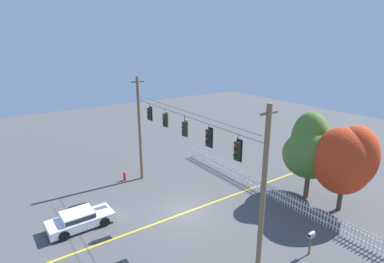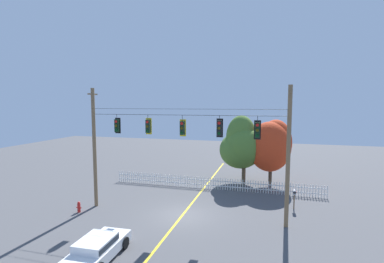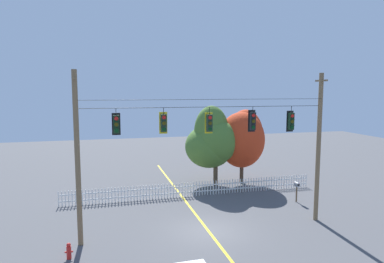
{
  "view_description": "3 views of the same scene",
  "coord_description": "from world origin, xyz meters",
  "px_view_note": "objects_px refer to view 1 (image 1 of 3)",
  "views": [
    {
      "loc": [
        15.76,
        -10.28,
        11.49
      ],
      "look_at": [
        -0.27,
        0.78,
        5.78
      ],
      "focal_mm": 28.28,
      "sensor_mm": 36.0,
      "label": 1
    },
    {
      "loc": [
        5.77,
        -18.28,
        7.79
      ],
      "look_at": [
        0.34,
        1.3,
        5.79
      ],
      "focal_mm": 26.48,
      "sensor_mm": 36.0,
      "label": 2
    },
    {
      "loc": [
        -5.69,
        -18.02,
        7.91
      ],
      "look_at": [
        -0.65,
        1.22,
        5.56
      ],
      "focal_mm": 32.52,
      "sensor_mm": 36.0,
      "label": 3
    }
  ],
  "objects_px": {
    "autumn_maple_near_fence": "(310,151)",
    "fire_hydrant": "(125,176)",
    "traffic_signal_eastbound_side": "(150,114)",
    "parked_car": "(80,219)",
    "traffic_signal_northbound_secondary": "(209,138)",
    "traffic_signal_northbound_primary": "(165,120)",
    "autumn_maple_mid": "(347,159)",
    "traffic_signal_southbound_primary": "(238,151)",
    "roadside_mailbox": "(311,236)",
    "traffic_signal_westbound_side": "(185,129)"
  },
  "relations": [
    {
      "from": "traffic_signal_eastbound_side",
      "to": "autumn_maple_near_fence",
      "type": "xyz_separation_m",
      "value": [
        8.13,
        9.18,
        -2.5
      ]
    },
    {
      "from": "traffic_signal_southbound_primary",
      "to": "parked_car",
      "type": "relative_size",
      "value": 0.37
    },
    {
      "from": "traffic_signal_eastbound_side",
      "to": "autumn_maple_near_fence",
      "type": "relative_size",
      "value": 0.21
    },
    {
      "from": "traffic_signal_northbound_secondary",
      "to": "traffic_signal_southbound_primary",
      "type": "height_order",
      "value": "same"
    },
    {
      "from": "autumn_maple_near_fence",
      "to": "parked_car",
      "type": "relative_size",
      "value": 1.62
    },
    {
      "from": "autumn_maple_mid",
      "to": "roadside_mailbox",
      "type": "bearing_deg",
      "value": -74.19
    },
    {
      "from": "parked_car",
      "to": "traffic_signal_eastbound_side",
      "type": "bearing_deg",
      "value": 111.26
    },
    {
      "from": "autumn_maple_mid",
      "to": "fire_hydrant",
      "type": "height_order",
      "value": "autumn_maple_mid"
    },
    {
      "from": "autumn_maple_near_fence",
      "to": "roadside_mailbox",
      "type": "xyz_separation_m",
      "value": [
        4.46,
        -5.82,
        -2.53
      ]
    },
    {
      "from": "roadside_mailbox",
      "to": "traffic_signal_northbound_primary",
      "type": "bearing_deg",
      "value": -161.67
    },
    {
      "from": "traffic_signal_eastbound_side",
      "to": "fire_hydrant",
      "type": "distance_m",
      "value": 6.46
    },
    {
      "from": "traffic_signal_northbound_primary",
      "to": "traffic_signal_eastbound_side",
      "type": "bearing_deg",
      "value": -180.0
    },
    {
      "from": "traffic_signal_northbound_primary",
      "to": "autumn_maple_mid",
      "type": "height_order",
      "value": "traffic_signal_northbound_primary"
    },
    {
      "from": "autumn_maple_mid",
      "to": "roadside_mailbox",
      "type": "height_order",
      "value": "autumn_maple_mid"
    },
    {
      "from": "autumn_maple_near_fence",
      "to": "autumn_maple_mid",
      "type": "distance_m",
      "value": 2.8
    },
    {
      "from": "parked_car",
      "to": "traffic_signal_southbound_primary",
      "type": "bearing_deg",
      "value": 41.49
    },
    {
      "from": "autumn_maple_near_fence",
      "to": "traffic_signal_eastbound_side",
      "type": "bearing_deg",
      "value": -131.53
    },
    {
      "from": "traffic_signal_eastbound_side",
      "to": "parked_car",
      "type": "bearing_deg",
      "value": -68.74
    },
    {
      "from": "traffic_signal_northbound_secondary",
      "to": "autumn_maple_mid",
      "type": "height_order",
      "value": "traffic_signal_northbound_secondary"
    },
    {
      "from": "autumn_maple_mid",
      "to": "traffic_signal_northbound_primary",
      "type": "bearing_deg",
      "value": -132.44
    },
    {
      "from": "traffic_signal_northbound_primary",
      "to": "traffic_signal_southbound_primary",
      "type": "relative_size",
      "value": 0.92
    },
    {
      "from": "traffic_signal_eastbound_side",
      "to": "roadside_mailbox",
      "type": "height_order",
      "value": "traffic_signal_eastbound_side"
    },
    {
      "from": "traffic_signal_eastbound_side",
      "to": "traffic_signal_southbound_primary",
      "type": "bearing_deg",
      "value": 0.0
    },
    {
      "from": "traffic_signal_eastbound_side",
      "to": "traffic_signal_northbound_secondary",
      "type": "height_order",
      "value": "same"
    },
    {
      "from": "autumn_maple_near_fence",
      "to": "roadside_mailbox",
      "type": "height_order",
      "value": "autumn_maple_near_fence"
    },
    {
      "from": "fire_hydrant",
      "to": "traffic_signal_northbound_primary",
      "type": "bearing_deg",
      "value": 16.7
    },
    {
      "from": "traffic_signal_northbound_primary",
      "to": "roadside_mailbox",
      "type": "bearing_deg",
      "value": 18.33
    },
    {
      "from": "traffic_signal_eastbound_side",
      "to": "parked_car",
      "type": "xyz_separation_m",
      "value": [
        2.55,
        -6.55,
        -5.61
      ]
    },
    {
      "from": "autumn_maple_near_fence",
      "to": "autumn_maple_mid",
      "type": "xyz_separation_m",
      "value": [
        2.79,
        0.09,
        0.18
      ]
    },
    {
      "from": "traffic_signal_northbound_secondary",
      "to": "autumn_maple_near_fence",
      "type": "bearing_deg",
      "value": 86.25
    },
    {
      "from": "fire_hydrant",
      "to": "roadside_mailbox",
      "type": "distance_m",
      "value": 15.76
    },
    {
      "from": "traffic_signal_southbound_primary",
      "to": "autumn_maple_near_fence",
      "type": "relative_size",
      "value": 0.23
    },
    {
      "from": "traffic_signal_westbound_side",
      "to": "parked_car",
      "type": "distance_m",
      "value": 8.92
    },
    {
      "from": "traffic_signal_eastbound_side",
      "to": "traffic_signal_southbound_primary",
      "type": "height_order",
      "value": "same"
    },
    {
      "from": "autumn_maple_mid",
      "to": "autumn_maple_near_fence",
      "type": "bearing_deg",
      "value": -178.21
    },
    {
      "from": "fire_hydrant",
      "to": "traffic_signal_eastbound_side",
      "type": "bearing_deg",
      "value": 31.23
    },
    {
      "from": "traffic_signal_westbound_side",
      "to": "traffic_signal_eastbound_side",
      "type": "bearing_deg",
      "value": -180.0
    },
    {
      "from": "traffic_signal_northbound_secondary",
      "to": "traffic_signal_northbound_primary",
      "type": "bearing_deg",
      "value": -179.99
    },
    {
      "from": "fire_hydrant",
      "to": "parked_car",
      "type": "bearing_deg",
      "value": -45.85
    },
    {
      "from": "fire_hydrant",
      "to": "roadside_mailbox",
      "type": "bearing_deg",
      "value": 17.81
    },
    {
      "from": "traffic_signal_northbound_primary",
      "to": "autumn_maple_near_fence",
      "type": "relative_size",
      "value": 0.21
    },
    {
      "from": "traffic_signal_northbound_primary",
      "to": "autumn_maple_near_fence",
      "type": "xyz_separation_m",
      "value": [
        5.68,
        9.18,
        -2.5
      ]
    },
    {
      "from": "traffic_signal_southbound_primary",
      "to": "traffic_signal_eastbound_side",
      "type": "bearing_deg",
      "value": -180.0
    },
    {
      "from": "traffic_signal_eastbound_side",
      "to": "fire_hydrant",
      "type": "height_order",
      "value": "traffic_signal_eastbound_side"
    },
    {
      "from": "autumn_maple_near_fence",
      "to": "fire_hydrant",
      "type": "distance_m",
      "value": 15.33
    },
    {
      "from": "traffic_signal_northbound_secondary",
      "to": "traffic_signal_southbound_primary",
      "type": "bearing_deg",
      "value": -0.0
    },
    {
      "from": "autumn_maple_mid",
      "to": "parked_car",
      "type": "relative_size",
      "value": 1.53
    },
    {
      "from": "autumn_maple_near_fence",
      "to": "fire_hydrant",
      "type": "relative_size",
      "value": 8.53
    },
    {
      "from": "traffic_signal_eastbound_side",
      "to": "traffic_signal_westbound_side",
      "type": "relative_size",
      "value": 0.95
    },
    {
      "from": "roadside_mailbox",
      "to": "autumn_maple_mid",
      "type": "bearing_deg",
      "value": 105.81
    }
  ]
}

